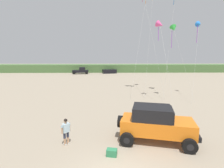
{
  "coord_description": "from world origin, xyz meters",
  "views": [
    {
      "loc": [
        -0.47,
        -6.66,
        5.37
      ],
      "look_at": [
        -0.26,
        4.24,
        3.56
      ],
      "focal_mm": 27.36,
      "sensor_mm": 36.0,
      "label": 1
    }
  ],
  "objects_px": {
    "jeep": "(156,123)",
    "person_watching": "(66,130)",
    "kite_green_box": "(160,25)",
    "distant_pickup": "(81,71)",
    "cooler_box": "(112,153)",
    "distant_sedan": "(109,71)",
    "kite_white_parafoil": "(174,29)",
    "kite_red_delta": "(199,24)"
  },
  "relations": [
    {
      "from": "distant_pickup",
      "to": "distant_sedan",
      "type": "distance_m",
      "value": 8.6
    },
    {
      "from": "person_watching",
      "to": "kite_green_box",
      "type": "relative_size",
      "value": 0.18
    },
    {
      "from": "kite_green_box",
      "to": "kite_red_delta",
      "type": "xyz_separation_m",
      "value": [
        5.51,
        1.79,
        0.38
      ]
    },
    {
      "from": "distant_pickup",
      "to": "kite_white_parafoil",
      "type": "relative_size",
      "value": 0.52
    },
    {
      "from": "distant_sedan",
      "to": "jeep",
      "type": "bearing_deg",
      "value": -102.28
    },
    {
      "from": "person_watching",
      "to": "distant_sedan",
      "type": "distance_m",
      "value": 42.37
    },
    {
      "from": "distant_pickup",
      "to": "kite_green_box",
      "type": "distance_m",
      "value": 34.31
    },
    {
      "from": "distant_pickup",
      "to": "kite_red_delta",
      "type": "xyz_separation_m",
      "value": [
        19.78,
        -28.38,
        8.36
      ]
    },
    {
      "from": "cooler_box",
      "to": "kite_red_delta",
      "type": "relative_size",
      "value": 0.06
    },
    {
      "from": "cooler_box",
      "to": "kite_green_box",
      "type": "height_order",
      "value": "kite_green_box"
    },
    {
      "from": "kite_green_box",
      "to": "distant_pickup",
      "type": "bearing_deg",
      "value": 115.32
    },
    {
      "from": "distant_pickup",
      "to": "kite_green_box",
      "type": "height_order",
      "value": "kite_green_box"
    },
    {
      "from": "jeep",
      "to": "kite_red_delta",
      "type": "height_order",
      "value": "kite_red_delta"
    },
    {
      "from": "distant_pickup",
      "to": "kite_white_parafoil",
      "type": "height_order",
      "value": "kite_white_parafoil"
    },
    {
      "from": "jeep",
      "to": "kite_green_box",
      "type": "height_order",
      "value": "kite_green_box"
    },
    {
      "from": "person_watching",
      "to": "cooler_box",
      "type": "relative_size",
      "value": 2.98
    },
    {
      "from": "distant_pickup",
      "to": "distant_sedan",
      "type": "bearing_deg",
      "value": 8.29
    },
    {
      "from": "person_watching",
      "to": "distant_pickup",
      "type": "distance_m",
      "value": 41.43
    },
    {
      "from": "jeep",
      "to": "person_watching",
      "type": "xyz_separation_m",
      "value": [
        -5.54,
        -0.35,
        -0.26
      ]
    },
    {
      "from": "jeep",
      "to": "cooler_box",
      "type": "height_order",
      "value": "jeep"
    },
    {
      "from": "jeep",
      "to": "distant_sedan",
      "type": "height_order",
      "value": "jeep"
    },
    {
      "from": "kite_white_parafoil",
      "to": "distant_sedan",
      "type": "bearing_deg",
      "value": 103.82
    },
    {
      "from": "kite_white_parafoil",
      "to": "jeep",
      "type": "bearing_deg",
      "value": -113.76
    },
    {
      "from": "person_watching",
      "to": "kite_white_parafoil",
      "type": "height_order",
      "value": "kite_white_parafoil"
    },
    {
      "from": "distant_sedan",
      "to": "kite_green_box",
      "type": "distance_m",
      "value": 33.0
    },
    {
      "from": "jeep",
      "to": "distant_pickup",
      "type": "height_order",
      "value": "jeep"
    },
    {
      "from": "cooler_box",
      "to": "kite_white_parafoil",
      "type": "xyz_separation_m",
      "value": [
        7.67,
        12.66,
        8.36
      ]
    },
    {
      "from": "cooler_box",
      "to": "distant_sedan",
      "type": "distance_m",
      "value": 43.52
    },
    {
      "from": "kite_green_box",
      "to": "person_watching",
      "type": "bearing_deg",
      "value": -128.32
    },
    {
      "from": "kite_red_delta",
      "to": "distant_pickup",
      "type": "bearing_deg",
      "value": 124.88
    },
    {
      "from": "cooler_box",
      "to": "distant_sedan",
      "type": "xyz_separation_m",
      "value": [
        0.08,
        43.51,
        0.41
      ]
    },
    {
      "from": "jeep",
      "to": "distant_sedan",
      "type": "distance_m",
      "value": 42.02
    },
    {
      "from": "kite_white_parafoil",
      "to": "kite_red_delta",
      "type": "height_order",
      "value": "kite_red_delta"
    },
    {
      "from": "cooler_box",
      "to": "kite_red_delta",
      "type": "distance_m",
      "value": 20.13
    },
    {
      "from": "jeep",
      "to": "kite_red_delta",
      "type": "xyz_separation_m",
      "value": [
        8.56,
        12.31,
        8.1
      ]
    },
    {
      "from": "distant_sedan",
      "to": "kite_white_parafoil",
      "type": "relative_size",
      "value": 0.46
    },
    {
      "from": "distant_sedan",
      "to": "kite_green_box",
      "type": "height_order",
      "value": "kite_green_box"
    },
    {
      "from": "cooler_box",
      "to": "distant_pickup",
      "type": "xyz_separation_m",
      "value": [
        -8.43,
        42.27,
        0.75
      ]
    },
    {
      "from": "distant_sedan",
      "to": "kite_green_box",
      "type": "xyz_separation_m",
      "value": [
        5.77,
        -31.41,
        8.32
      ]
    },
    {
      "from": "person_watching",
      "to": "kite_green_box",
      "type": "xyz_separation_m",
      "value": [
        8.59,
        10.87,
        7.98
      ]
    },
    {
      "from": "jeep",
      "to": "person_watching",
      "type": "relative_size",
      "value": 3.01
    },
    {
      "from": "jeep",
      "to": "person_watching",
      "type": "distance_m",
      "value": 5.56
    }
  ]
}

